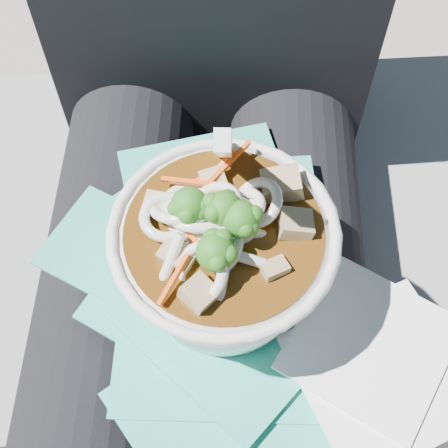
{
  "coord_description": "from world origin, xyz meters",
  "views": [
    {
      "loc": [
        0.03,
        -0.24,
        1.11
      ],
      "look_at": [
        0.02,
        -0.01,
        0.73
      ],
      "focal_mm": 50.0,
      "sensor_mm": 36.0,
      "label": 1
    }
  ],
  "objects_px": {
    "stone_ledge": "(213,297)",
    "udon_bowl": "(223,253)",
    "lap": "(203,312)",
    "plastic_bag": "(219,293)",
    "person_body": "(206,220)"
  },
  "relations": [
    {
      "from": "stone_ledge",
      "to": "lap",
      "type": "relative_size",
      "value": 2.08
    },
    {
      "from": "plastic_bag",
      "to": "udon_bowl",
      "type": "height_order",
      "value": "udon_bowl"
    },
    {
      "from": "lap",
      "to": "udon_bowl",
      "type": "height_order",
      "value": "udon_bowl"
    },
    {
      "from": "lap",
      "to": "udon_bowl",
      "type": "bearing_deg",
      "value": -31.54
    },
    {
      "from": "lap",
      "to": "plastic_bag",
      "type": "height_order",
      "value": "plastic_bag"
    },
    {
      "from": "lap",
      "to": "plastic_bag",
      "type": "distance_m",
      "value": 0.08
    },
    {
      "from": "stone_ledge",
      "to": "person_body",
      "type": "distance_m",
      "value": 0.33
    },
    {
      "from": "plastic_bag",
      "to": "udon_bowl",
      "type": "xyz_separation_m",
      "value": [
        0.0,
        0.0,
        0.07
      ]
    },
    {
      "from": "plastic_bag",
      "to": "udon_bowl",
      "type": "bearing_deg",
      "value": 35.36
    },
    {
      "from": "person_body",
      "to": "plastic_bag",
      "type": "height_order",
      "value": "person_body"
    },
    {
      "from": "person_body",
      "to": "plastic_bag",
      "type": "xyz_separation_m",
      "value": [
        0.02,
        -0.11,
        0.06
      ]
    },
    {
      "from": "stone_ledge",
      "to": "udon_bowl",
      "type": "bearing_deg",
      "value": -82.72
    },
    {
      "from": "stone_ledge",
      "to": "udon_bowl",
      "type": "xyz_separation_m",
      "value": [
        0.02,
        -0.16,
        0.45
      ]
    },
    {
      "from": "person_body",
      "to": "udon_bowl",
      "type": "bearing_deg",
      "value": -78.81
    },
    {
      "from": "stone_ledge",
      "to": "lap",
      "type": "height_order",
      "value": "lap"
    }
  ]
}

